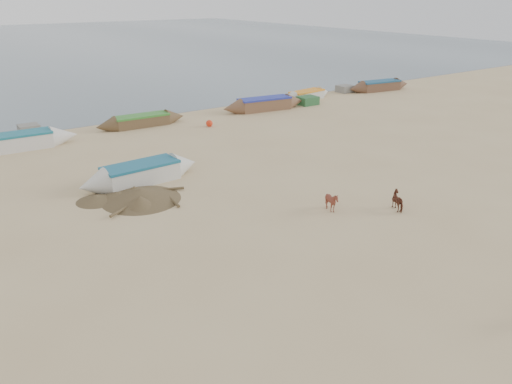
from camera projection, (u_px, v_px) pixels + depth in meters
ground at (324, 255)px, 16.92m from camera, size 140.00×140.00×0.00m
calf_front at (332, 202)px, 20.16m from camera, size 1.02×1.00×0.85m
calf_right at (399, 201)px, 20.35m from camera, size 0.71×0.81×0.78m
near_canoe at (141, 173)px, 23.21m from camera, size 5.97×1.72×0.92m
debris_pile at (141, 194)px, 21.35m from camera, size 4.18×4.18×0.51m
waterline_canoes at (145, 121)px, 32.73m from camera, size 54.64×3.23×0.95m
beach_clutter at (184, 115)px, 34.69m from camera, size 42.86×5.79×0.64m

